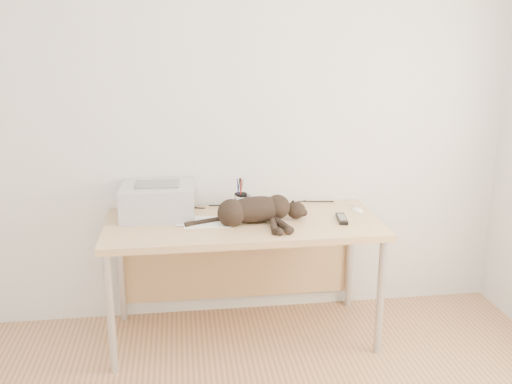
{
  "coord_description": "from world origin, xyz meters",
  "views": [
    {
      "loc": [
        -0.35,
        -1.74,
        1.81
      ],
      "look_at": [
        0.07,
        1.34,
        0.93
      ],
      "focal_mm": 40.0,
      "sensor_mm": 36.0,
      "label": 1
    }
  ],
  "objects": [
    {
      "name": "desk",
      "position": [
        0.0,
        1.48,
        0.61
      ],
      "size": [
        1.6,
        0.7,
        0.74
      ],
      "color": "tan",
      "rests_on": "floor"
    },
    {
      "name": "mug",
      "position": [
        0.03,
        1.58,
        0.79
      ],
      "size": [
        0.14,
        0.14,
        0.1
      ],
      "primitive_type": "imported",
      "rotation": [
        0.0,
        0.0,
        1.13
      ],
      "color": "white",
      "rests_on": "desk"
    },
    {
      "name": "pen_cup",
      "position": [
        0.01,
        1.61,
        0.8
      ],
      "size": [
        0.08,
        0.08,
        0.2
      ],
      "color": "black",
      "rests_on": "desk"
    },
    {
      "name": "remote_grey",
      "position": [
        0.08,
        1.54,
        0.75
      ],
      "size": [
        0.13,
        0.19,
        0.02
      ],
      "primitive_type": "cube",
      "rotation": [
        0.0,
        0.0,
        0.46
      ],
      "color": "slate",
      "rests_on": "desk"
    },
    {
      "name": "papers",
      "position": [
        -0.22,
        1.39,
        0.74
      ],
      "size": [
        0.32,
        0.25,
        0.01
      ],
      "color": "white",
      "rests_on": "desk"
    },
    {
      "name": "cable_tangle",
      "position": [
        0.0,
        1.7,
        0.75
      ],
      "size": [
        1.36,
        0.08,
        0.01
      ],
      "primitive_type": null,
      "color": "black",
      "rests_on": "desk"
    },
    {
      "name": "mouse",
      "position": [
        0.72,
        1.49,
        0.76
      ],
      "size": [
        0.08,
        0.11,
        0.03
      ],
      "primitive_type": "ellipsoid",
      "rotation": [
        0.0,
        0.0,
        0.24
      ],
      "color": "white",
      "rests_on": "desk"
    },
    {
      "name": "cat",
      "position": [
        0.05,
        1.35,
        0.81
      ],
      "size": [
        0.72,
        0.34,
        0.16
      ],
      "rotation": [
        0.0,
        0.0,
        0.12
      ],
      "color": "black",
      "rests_on": "desk"
    },
    {
      "name": "wall_back",
      "position": [
        0.0,
        1.75,
        1.3
      ],
      "size": [
        3.5,
        0.0,
        3.5
      ],
      "primitive_type": "plane",
      "rotation": [
        1.57,
        0.0,
        0.0
      ],
      "color": "silver",
      "rests_on": "floor"
    },
    {
      "name": "remote_black",
      "position": [
        0.57,
        1.33,
        0.75
      ],
      "size": [
        0.07,
        0.18,
        0.02
      ],
      "primitive_type": "cube",
      "rotation": [
        0.0,
        0.0,
        -0.13
      ],
      "color": "black",
      "rests_on": "desk"
    },
    {
      "name": "printer",
      "position": [
        -0.49,
        1.56,
        0.84
      ],
      "size": [
        0.44,
        0.38,
        0.2
      ],
      "color": "silver",
      "rests_on": "desk"
    }
  ]
}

